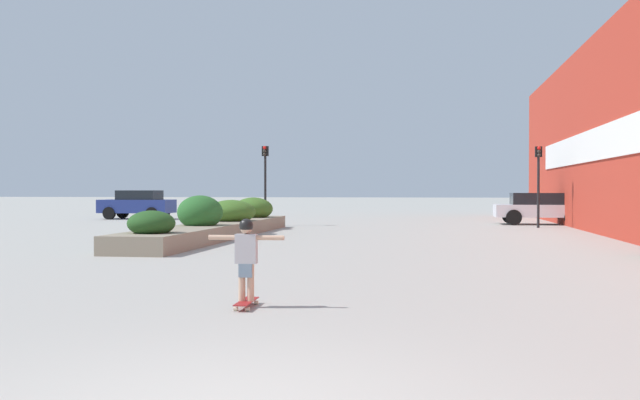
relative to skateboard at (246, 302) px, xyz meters
The scene contains 7 objects.
planter_box 15.14m from the skateboard, 108.34° to the left, with size 1.79×14.34×1.45m.
skateboard is the anchor object (origin of this frame).
skateboarder 0.71m from the skateboard, 90.00° to the left, with size 1.06×0.19×1.13m.
car_leftmost 26.14m from the skateboard, 73.40° to the left, with size 4.17×1.95×1.48m.
car_center_left 31.31m from the skateboard, 116.05° to the left, with size 3.99×1.93×1.60m.
traffic_light_left 22.76m from the skateboard, 102.75° to the left, with size 0.28×0.30×3.62m.
traffic_light_right 23.20m from the skateboard, 72.34° to the left, with size 0.28×0.30×3.48m.
Camera 1 is at (1.49, -5.05, 1.62)m, focal length 40.00 mm.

